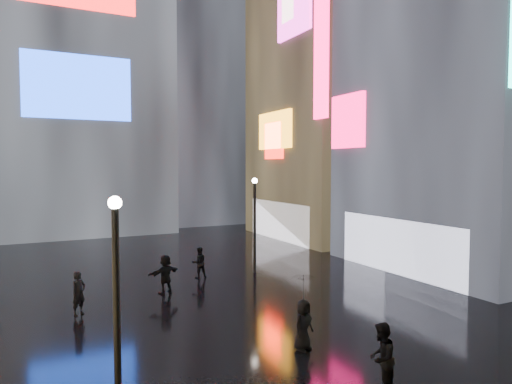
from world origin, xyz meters
TOP-DOWN VIEW (x-y plane):
  - ground at (0.00, 20.00)m, footprint 140.00×140.00m
  - building_right_mid at (15.98, 17.01)m, footprint 10.28×13.70m
  - building_right_far at (15.98, 30.00)m, footprint 10.28×12.00m
  - tower_flank_right at (9.00, 46.00)m, footprint 12.00×12.00m
  - lamp_near at (-5.00, 8.94)m, footprint 0.30×0.30m
  - lamp_far at (4.36, 20.84)m, footprint 0.30×0.30m
  - pedestrian_1 at (1.35, 7.48)m, footprint 1.11×1.05m
  - pedestrian_4 at (1.03, 10.71)m, footprint 0.92×0.76m
  - pedestrian_5 at (-1.14, 19.02)m, footprint 1.72×1.11m
  - pedestrian_6 at (-5.01, 17.56)m, footprint 0.74×0.70m
  - pedestrian_7 at (1.22, 21.06)m, footprint 0.82×0.65m
  - umbrella_2 at (1.03, 10.71)m, footprint 1.21×1.22m

SIDE VIEW (x-z plane):
  - ground at x=0.00m, z-range 0.00..0.00m
  - pedestrian_7 at x=1.22m, z-range 0.00..1.60m
  - pedestrian_4 at x=1.03m, z-range 0.00..1.61m
  - pedestrian_6 at x=-5.01m, z-range 0.00..1.71m
  - pedestrian_5 at x=-1.14m, z-range 0.00..1.78m
  - pedestrian_1 at x=1.35m, z-range 0.00..1.82m
  - umbrella_2 at x=1.03m, z-range 1.61..2.43m
  - lamp_near at x=-5.00m, z-range 0.34..5.54m
  - lamp_far at x=4.36m, z-range 0.34..5.54m
  - building_right_far at x=15.98m, z-range -0.02..27.98m
  - building_right_mid at x=15.98m, z-range -0.01..29.99m
  - tower_flank_right at x=9.00m, z-range 0.00..34.00m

